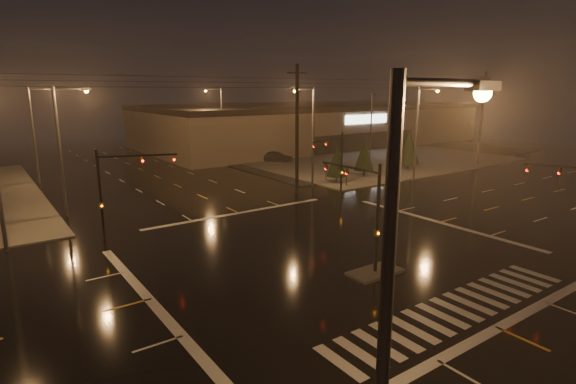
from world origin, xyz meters
TOP-DOWN VIEW (x-y plane):
  - ground at (0.00, 0.00)m, footprint 140.00×140.00m
  - sidewalk_ne at (30.00, 30.00)m, footprint 36.00×36.00m
  - median_island at (0.00, -4.00)m, footprint 3.00×1.60m
  - crosswalk at (0.00, -9.00)m, footprint 15.00×2.60m
  - stop_bar_near at (0.00, -11.00)m, footprint 16.00×0.50m
  - stop_bar_far at (0.00, 11.00)m, footprint 16.00×0.50m
  - parking_lot at (35.00, 28.00)m, footprint 50.00×24.00m
  - retail_building at (35.00, 45.99)m, footprint 60.20×28.30m
  - signal_mast_median at (0.00, -3.07)m, footprint 0.25×4.59m
  - signal_mast_ne at (9.50, 10.14)m, footprint 4.84×1.86m
  - signal_mast_nw at (-9.50, 10.14)m, footprint 4.84×1.86m
  - streetlight_0 at (-11.18, -15.00)m, footprint 2.77×0.32m
  - streetlight_1 at (-11.18, 18.00)m, footprint 2.77×0.32m
  - streetlight_2 at (-11.18, 34.00)m, footprint 2.77×0.32m
  - streetlight_3 at (11.18, 16.00)m, footprint 2.77×0.32m
  - streetlight_4 at (11.18, 36.00)m, footprint 2.77×0.32m
  - streetlight_6 at (22.00, 11.18)m, footprint 0.32×2.77m
  - utility_pole_1 at (8.00, 14.00)m, footprint 2.20×0.32m
  - utility_pole_2 at (38.00, 14.00)m, footprint 2.20×0.32m
  - conifer_0 at (14.49, 15.67)m, footprint 2.08×2.08m
  - conifer_1 at (19.45, 16.58)m, footprint 2.28×2.28m
  - conifer_2 at (27.50, 16.88)m, footprint 2.67×2.67m
  - car_parked at (17.28, 31.25)m, footprint 4.15×4.59m

SIDE VIEW (x-z plane):
  - ground at x=0.00m, z-range 0.00..0.00m
  - crosswalk at x=0.00m, z-range 0.00..0.01m
  - stop_bar_near at x=0.00m, z-range 0.00..0.01m
  - stop_bar_far at x=0.00m, z-range 0.00..0.01m
  - parking_lot at x=35.00m, z-range 0.00..0.08m
  - sidewalk_ne at x=30.00m, z-range 0.00..0.12m
  - median_island at x=0.00m, z-range 0.00..0.15m
  - car_parked at x=17.28m, z-range 0.00..1.51m
  - conifer_0 at x=14.49m, z-range 0.35..4.30m
  - conifer_1 at x=19.45m, z-range 0.35..4.61m
  - conifer_2 at x=27.50m, z-range 0.35..5.23m
  - signal_mast_median at x=0.00m, z-range 0.75..6.75m
  - signal_mast_ne at x=9.50m, z-range 0.79..6.79m
  - signal_mast_nw at x=-9.50m, z-range 0.79..6.79m
  - retail_building at x=35.00m, z-range 0.24..7.44m
  - streetlight_0 at x=-11.18m, z-range 0.80..10.80m
  - streetlight_1 at x=-11.18m, z-range 0.80..10.80m
  - streetlight_2 at x=-11.18m, z-range 0.80..10.80m
  - streetlight_3 at x=11.18m, z-range 0.80..10.80m
  - streetlight_4 at x=11.18m, z-range 0.80..10.80m
  - streetlight_6 at x=22.00m, z-range 0.80..10.80m
  - utility_pole_1 at x=8.00m, z-range 0.13..12.13m
  - utility_pole_2 at x=38.00m, z-range 0.13..12.13m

